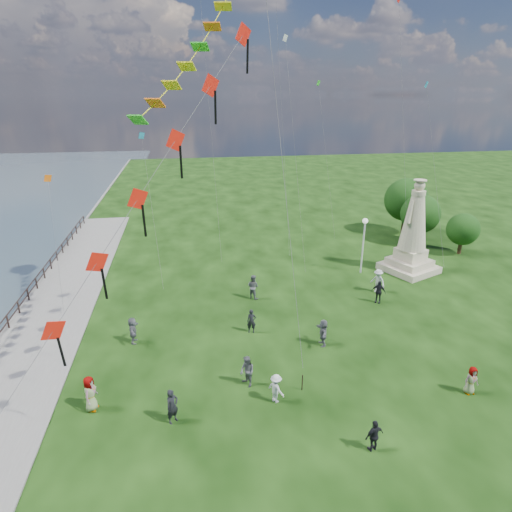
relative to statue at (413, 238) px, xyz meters
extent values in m
cube|color=slate|center=(-27.65, -8.65, -2.89)|extent=(5.00, 60.00, 0.10)
cylinder|color=black|center=(-29.95, -4.65, -2.44)|extent=(0.11, 0.11, 1.00)
cylinder|color=black|center=(-29.95, -2.65, -2.44)|extent=(0.11, 0.11, 1.00)
cylinder|color=black|center=(-29.95, -0.65, -2.44)|extent=(0.11, 0.11, 1.00)
cylinder|color=black|center=(-29.95, 1.35, -2.44)|extent=(0.11, 0.11, 1.00)
cylinder|color=black|center=(-29.95, 3.35, -2.44)|extent=(0.11, 0.11, 1.00)
cylinder|color=black|center=(-29.95, 5.35, -2.44)|extent=(0.11, 0.11, 1.00)
cylinder|color=black|center=(-29.95, 7.35, -2.44)|extent=(0.11, 0.11, 1.00)
cylinder|color=black|center=(-29.95, 9.35, -2.44)|extent=(0.11, 0.11, 1.00)
cylinder|color=black|center=(-29.95, 11.35, -2.44)|extent=(0.11, 0.11, 1.00)
cylinder|color=black|center=(-29.95, 13.35, -2.44)|extent=(0.11, 0.11, 1.00)
cylinder|color=black|center=(-29.95, 15.35, -2.44)|extent=(0.11, 0.11, 1.00)
cylinder|color=black|center=(-29.95, 17.35, -2.44)|extent=(0.11, 0.11, 1.00)
cylinder|color=black|center=(-29.95, 19.35, -2.44)|extent=(0.11, 0.11, 1.00)
cube|color=#BDA78F|center=(0.00, 0.00, -2.66)|extent=(5.02, 5.02, 0.55)
cube|color=#BDA78F|center=(0.00, 0.00, -2.12)|extent=(3.82, 3.82, 0.55)
cube|color=#BDA78F|center=(0.00, 0.00, -1.39)|extent=(2.63, 2.63, 0.91)
cylinder|color=#BDA78F|center=(0.00, 0.00, 3.79)|extent=(1.43, 1.43, 0.36)
sphere|color=#BDA78F|center=(0.00, 0.00, 4.35)|extent=(0.84, 0.84, 0.84)
cylinder|color=#BDA78F|center=(0.00, 0.00, 4.79)|extent=(1.00, 1.00, 0.09)
cylinder|color=silver|center=(-4.16, 0.31, -0.74)|extent=(0.13, 0.13, 4.38)
sphere|color=white|center=(-4.16, 0.31, 1.58)|extent=(0.44, 0.44, 0.44)
cylinder|color=#382314|center=(4.36, 6.46, -1.98)|extent=(0.36, 0.36, 1.90)
sphere|color=#16380F|center=(4.36, 6.46, 0.15)|extent=(3.80, 3.80, 3.80)
cylinder|color=#382314|center=(6.81, 3.10, -2.20)|extent=(0.36, 0.36, 1.48)
sphere|color=#16380F|center=(6.81, 3.10, -0.54)|extent=(2.95, 2.95, 2.95)
cylinder|color=#382314|center=(4.69, 10.04, -1.80)|extent=(0.36, 0.36, 2.26)
sphere|color=#16380F|center=(4.69, 10.04, 0.74)|extent=(4.52, 4.52, 4.52)
imported|color=black|center=(-19.56, -14.81, -2.08)|extent=(0.74, 0.71, 1.71)
imported|color=#595960|center=(-15.83, -12.82, -2.09)|extent=(0.80, 0.96, 1.69)
imported|color=silver|center=(-14.65, -14.26, -2.18)|extent=(0.96, 1.08, 1.50)
imported|color=black|center=(-11.27, -17.94, -2.19)|extent=(0.96, 0.65, 1.50)
imported|color=#595960|center=(-4.96, -15.31, -2.18)|extent=(0.76, 0.49, 1.50)
imported|color=#595960|center=(-21.95, -7.60, -2.11)|extent=(0.71, 1.56, 1.66)
imported|color=black|center=(-14.76, -7.65, -2.16)|extent=(0.63, 0.47, 1.56)
imported|color=#595960|center=(-13.87, -2.88, -2.02)|extent=(1.02, 1.01, 1.83)
imported|color=silver|center=(-4.45, -3.47, -2.02)|extent=(1.13, 1.33, 1.83)
imported|color=black|center=(-5.14, -5.11, -2.09)|extent=(1.09, 0.99, 1.68)
imported|color=#595960|center=(-23.36, -13.32, -2.04)|extent=(0.73, 0.98, 1.80)
imported|color=#595960|center=(-10.82, -9.80, -2.10)|extent=(0.78, 1.59, 1.67)
cube|color=red|center=(-23.82, -15.13, 2.45)|extent=(0.87, 0.64, 1.03)
cube|color=black|center=(-23.64, -15.23, 1.50)|extent=(0.10, 0.28, 1.48)
cube|color=red|center=(-22.11, -13.83, 4.71)|extent=(0.87, 0.64, 1.03)
cube|color=black|center=(-21.93, -13.93, 3.76)|extent=(0.10, 0.28, 1.48)
cube|color=red|center=(-20.40, -12.54, 6.96)|extent=(0.87, 0.64, 1.03)
cube|color=black|center=(-20.22, -12.64, 6.01)|extent=(0.10, 0.28, 1.48)
cube|color=red|center=(-18.68, -11.24, 9.22)|extent=(0.87, 0.64, 1.03)
cube|color=black|center=(-18.50, -11.34, 8.27)|extent=(0.10, 0.28, 1.48)
cube|color=red|center=(-16.97, -9.94, 11.47)|extent=(0.87, 0.64, 1.03)
cube|color=black|center=(-16.79, -10.04, 10.52)|extent=(0.10, 0.28, 1.48)
cube|color=red|center=(-15.26, -8.65, 13.73)|extent=(0.87, 0.64, 1.03)
cube|color=black|center=(-15.08, -8.75, 12.78)|extent=(0.10, 0.28, 1.48)
cylinder|color=black|center=(-13.15, -13.65, -2.49)|extent=(0.06, 0.06, 0.90)
cube|color=yellow|center=(-16.68, -13.40, 14.05)|extent=(0.70, 0.68, 0.21)
cube|color=orange|center=(-17.14, -14.04, 13.31)|extent=(0.69, 0.69, 0.23)
cube|color=green|center=(-17.63, -14.69, 12.61)|extent=(0.68, 0.69, 0.25)
cube|color=yellow|center=(-18.13, -15.33, 11.96)|extent=(0.66, 0.69, 0.27)
cube|color=yellow|center=(-18.65, -15.96, 11.36)|extent=(0.64, 0.68, 0.28)
cube|color=orange|center=(-19.17, -16.58, 10.84)|extent=(0.62, 0.67, 0.30)
cube|color=green|center=(-19.69, -17.20, 10.39)|extent=(0.60, 0.66, 0.31)
cube|color=teal|center=(-21.42, 4.67, 8.11)|extent=(0.51, 0.39, 0.57)
cylinder|color=#595959|center=(-20.92, 2.17, 2.61)|extent=(1.02, 5.02, 11.00)
cube|color=silver|center=(-9.75, 6.04, 15.31)|extent=(0.51, 0.39, 0.57)
cylinder|color=#595959|center=(-9.25, 3.54, 6.21)|extent=(1.02, 5.02, 18.20)
cylinder|color=#595959|center=(0.76, 4.92, 7.85)|extent=(1.02, 5.02, 21.47)
cylinder|color=#595959|center=(-15.96, 7.15, 11.43)|extent=(1.02, 5.02, 28.62)
cube|color=green|center=(-4.34, 13.89, 12.21)|extent=(0.51, 0.39, 0.57)
cylinder|color=#595959|center=(-3.84, 11.39, 4.66)|extent=(1.02, 5.02, 15.10)
cube|color=orange|center=(-27.90, 1.53, 5.54)|extent=(0.51, 0.39, 0.57)
cylinder|color=#595959|center=(-27.40, -0.97, 1.33)|extent=(1.02, 5.01, 8.43)
cylinder|color=#595959|center=(-9.61, 7.60, 10.61)|extent=(1.02, 5.02, 27.00)
cube|color=teal|center=(2.35, 5.01, 11.90)|extent=(0.51, 0.39, 0.57)
cylinder|color=#595959|center=(2.85, 2.51, 4.51)|extent=(1.02, 5.02, 14.79)
camera|label=1|loc=(-18.50, -30.86, 11.07)|focal=30.00mm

